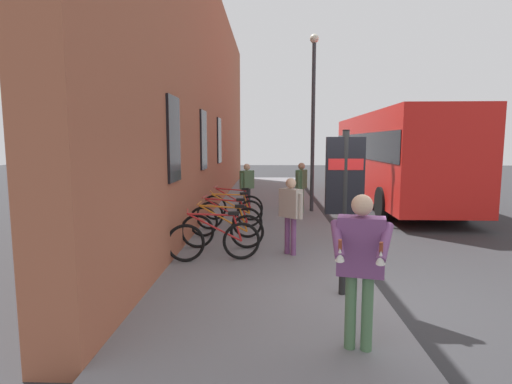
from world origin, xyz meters
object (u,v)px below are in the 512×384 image
Objects in this scene: bicycle_under_window at (225,221)px; bicycle_beside_lamp at (230,213)px; bicycle_by_door at (233,207)px; pedestrian_near_bus at (301,182)px; tourist_with_hotdogs at (361,256)px; street_lamp at (313,109)px; bicycle_mid_rack at (214,240)px; city_bus at (393,153)px; bicycle_nearest_sign at (223,230)px; pedestrian_crossing_street at (247,183)px; transit_info_sign at (345,186)px; pedestrian_by_facade at (291,208)px.

bicycle_under_window is 1.02m from bicycle_beside_lamp.
pedestrian_near_bus is (1.26, -2.05, 0.58)m from bicycle_by_door.
bicycle_beside_lamp is 6.54m from tourist_with_hotdogs.
tourist_with_hotdogs is 0.31× the size of street_lamp.
bicycle_mid_rack is at bearing 179.53° from bicycle_beside_lamp.
bicycle_under_window is 8.63m from city_bus.
city_bus reaches higher than bicycle_beside_lamp.
city_bus is at bearing -51.29° from pedestrian_near_bus.
bicycle_mid_rack is at bearing 156.99° from street_lamp.
pedestrian_near_bus is at bearing -58.37° from bicycle_by_door.
tourist_with_hotdogs is at bearing -155.15° from bicycle_nearest_sign.
pedestrian_near_bus reaches higher than pedestrian_crossing_street.
street_lamp reaches higher than bicycle_beside_lamp.
street_lamp is at bearing -26.36° from bicycle_nearest_sign.
bicycle_by_door is 4.10m from street_lamp.
street_lamp is at bearing -32.58° from bicycle_under_window.
city_bus is at bearing -53.68° from bicycle_by_door.
bicycle_under_window is 5.59m from tourist_with_hotdogs.
tourist_with_hotdogs is at bearing -162.40° from bicycle_beside_lamp.
bicycle_by_door is (3.11, 0.07, 0.00)m from bicycle_nearest_sign.
pedestrian_crossing_street is (4.45, -0.27, 0.56)m from bicycle_nearest_sign.
city_bus is 4.43m from street_lamp.
bicycle_beside_lamp is 0.71× the size of transit_info_sign.
pedestrian_near_bus is at bearing -31.01° from bicycle_under_window.
bicycle_under_window is at bearing 45.47° from pedestrian_by_facade.
bicycle_nearest_sign is at bearing 176.50° from pedestrian_crossing_street.
tourist_with_hotdogs reaches higher than bicycle_beside_lamp.
bicycle_beside_lamp is at bearing 30.38° from pedestrian_by_facade.
pedestrian_near_bus reaches higher than bicycle_nearest_sign.
bicycle_nearest_sign is 0.32× the size of street_lamp.
city_bus is (4.21, -5.72, 1.41)m from bicycle_by_door.
transit_info_sign reaches higher than tourist_with_hotdogs.
city_bus is (8.23, -5.71, 1.41)m from bicycle_mid_rack.
transit_info_sign is 0.23× the size of city_bus.
city_bus reaches higher than pedestrian_crossing_street.
city_bus is at bearing -37.70° from bicycle_nearest_sign.
street_lamp is at bearing -2.67° from tourist_with_hotdogs.
bicycle_beside_lamp is at bearing -0.98° from bicycle_under_window.
transit_info_sign is at bearing -165.71° from pedestrian_crossing_street.
pedestrian_near_bus is 0.29× the size of street_lamp.
bicycle_beside_lamp is 0.31× the size of street_lamp.
street_lamp reaches higher than transit_info_sign.
bicycle_by_door is at bearing 165.81° from pedestrian_crossing_street.
bicycle_mid_rack is 2.93m from bicycle_beside_lamp.
street_lamp is at bearing -10.43° from pedestrian_by_facade.
pedestrian_by_facade is at bearing 173.10° from pedestrian_near_bus.
pedestrian_crossing_street reaches higher than bicycle_nearest_sign.
pedestrian_near_bus reaches higher than bicycle_under_window.
bicycle_nearest_sign and bicycle_under_window have the same top height.
city_bus is (6.32, -5.70, 1.41)m from bicycle_under_window.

